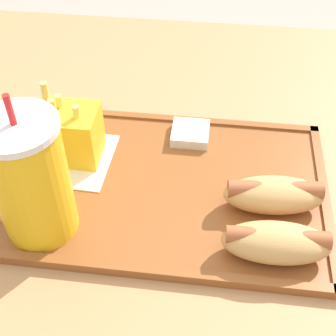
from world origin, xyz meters
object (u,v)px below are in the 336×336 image
soda_cup (30,179)px  sauce_cup_mayo (190,133)px  fries_carton (70,134)px  hot_dog_far (277,242)px  hot_dog_near (274,194)px

soda_cup → sauce_cup_mayo: size_ratio=3.58×
sauce_cup_mayo → fries_carton: bearing=20.0°
hot_dog_far → fries_carton: fries_carton is taller
hot_dog_near → sauce_cup_mayo: hot_dog_near is taller
soda_cup → fries_carton: bearing=-91.8°
soda_cup → sauce_cup_mayo: 0.26m
fries_carton → hot_dog_near: bearing=167.1°
hot_dog_far → sauce_cup_mayo: (0.12, -0.20, -0.01)m
hot_dog_near → sauce_cup_mayo: 0.17m
hot_dog_far → fries_carton: (0.28, -0.14, 0.02)m
fries_carton → sauce_cup_mayo: (-0.16, -0.06, -0.03)m
hot_dog_far → hot_dog_near: 0.07m
hot_dog_near → fries_carton: bearing=-12.9°
hot_dog_far → soda_cup: bearing=-2.1°
fries_carton → sauce_cup_mayo: size_ratio=2.29×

